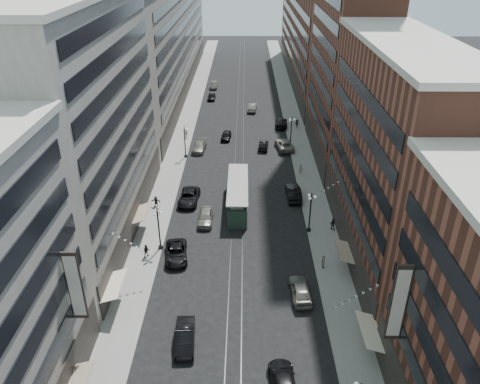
{
  "coord_description": "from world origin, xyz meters",
  "views": [
    {
      "loc": [
        0.89,
        -18.46,
        33.12
      ],
      "look_at": [
        0.36,
        33.4,
        5.0
      ],
      "focal_mm": 35.0,
      "sensor_mm": 36.0,
      "label": 1
    }
  ],
  "objects_px": {
    "car_14": "(253,107)",
    "pedestrian_9": "(297,124)",
    "lamppost_sw_mid": "(185,141)",
    "pedestrian_6": "(186,134)",
    "lamppost_se_mid": "(291,131)",
    "pedestrian_5": "(156,201)",
    "car_extra_1": "(264,145)",
    "car_11": "(284,144)",
    "pedestrian_7": "(333,224)",
    "pedestrian_8": "(300,169)",
    "car_2": "(176,253)",
    "car_10": "(293,192)",
    "car_extra_0": "(214,85)",
    "car_7": "(189,197)",
    "car_9": "(211,96)",
    "car_12": "(281,123)",
    "pedestrian_4": "(323,261)",
    "car_6": "(283,382)",
    "lamppost_sw_far": "(159,228)",
    "car_13": "(226,136)",
    "car_4": "(300,290)",
    "streetcar": "(238,195)",
    "pedestrian_2": "(147,251)",
    "car_extra_2": "(206,217)",
    "car_5": "(185,337)",
    "car_8": "(199,147)"
  },
  "relations": [
    {
      "from": "car_2",
      "to": "car_4",
      "type": "distance_m",
      "value": 15.31
    },
    {
      "from": "pedestrian_5",
      "to": "car_extra_1",
      "type": "height_order",
      "value": "pedestrian_5"
    },
    {
      "from": "lamppost_sw_mid",
      "to": "car_14",
      "type": "bearing_deg",
      "value": 64.7
    },
    {
      "from": "car_5",
      "to": "car_10",
      "type": "bearing_deg",
      "value": 61.73
    },
    {
      "from": "pedestrian_9",
      "to": "car_14",
      "type": "bearing_deg",
      "value": 133.18
    },
    {
      "from": "car_extra_0",
      "to": "car_extra_2",
      "type": "height_order",
      "value": "car_extra_2"
    },
    {
      "from": "pedestrian_6",
      "to": "pedestrian_9",
      "type": "xyz_separation_m",
      "value": [
        21.28,
        5.4,
        0.11
      ]
    },
    {
      "from": "lamppost_se_mid",
      "to": "car_9",
      "type": "relative_size",
      "value": 1.29
    },
    {
      "from": "pedestrian_5",
      "to": "pedestrian_7",
      "type": "xyz_separation_m",
      "value": [
        23.7,
        -5.71,
        0.06
      ]
    },
    {
      "from": "pedestrian_8",
      "to": "lamppost_sw_mid",
      "type": "bearing_deg",
      "value": -16.04
    },
    {
      "from": "pedestrian_5",
      "to": "pedestrian_8",
      "type": "relative_size",
      "value": 0.81
    },
    {
      "from": "car_6",
      "to": "pedestrian_4",
      "type": "height_order",
      "value": "pedestrian_4"
    },
    {
      "from": "car_4",
      "to": "car_11",
      "type": "height_order",
      "value": "car_4"
    },
    {
      "from": "car_2",
      "to": "pedestrian_8",
      "type": "bearing_deg",
      "value": 45.6
    },
    {
      "from": "lamppost_sw_mid",
      "to": "lamppost_sw_far",
      "type": "bearing_deg",
      "value": -90.0
    },
    {
      "from": "car_11",
      "to": "car_5",
      "type": "bearing_deg",
      "value": 67.41
    },
    {
      "from": "pedestrian_8",
      "to": "car_extra_1",
      "type": "relative_size",
      "value": 0.42
    },
    {
      "from": "lamppost_sw_far",
      "to": "pedestrian_7",
      "type": "bearing_deg",
      "value": 11.61
    },
    {
      "from": "car_9",
      "to": "car_extra_1",
      "type": "height_order",
      "value": "car_extra_1"
    },
    {
      "from": "lamppost_sw_mid",
      "to": "lamppost_se_mid",
      "type": "relative_size",
      "value": 1.0
    },
    {
      "from": "streetcar",
      "to": "car_7",
      "type": "relative_size",
      "value": 2.2
    },
    {
      "from": "car_2",
      "to": "car_10",
      "type": "distance_m",
      "value": 21.07
    },
    {
      "from": "car_4",
      "to": "car_11",
      "type": "relative_size",
      "value": 0.84
    },
    {
      "from": "pedestrian_7",
      "to": "pedestrian_8",
      "type": "height_order",
      "value": "pedestrian_8"
    },
    {
      "from": "car_5",
      "to": "car_10",
      "type": "distance_m",
      "value": 30.63
    },
    {
      "from": "lamppost_sw_mid",
      "to": "car_14",
      "type": "xyz_separation_m",
      "value": [
        11.83,
        25.03,
        -2.29
      ]
    },
    {
      "from": "car_14",
      "to": "pedestrian_6",
      "type": "xyz_separation_m",
      "value": [
        -12.66,
        -16.31,
        0.12
      ]
    },
    {
      "from": "car_13",
      "to": "pedestrian_7",
      "type": "bearing_deg",
      "value": -59.43
    },
    {
      "from": "car_7",
      "to": "car_9",
      "type": "relative_size",
      "value": 1.35
    },
    {
      "from": "car_2",
      "to": "car_4",
      "type": "height_order",
      "value": "car_4"
    },
    {
      "from": "streetcar",
      "to": "car_14",
      "type": "distance_m",
      "value": 41.47
    },
    {
      "from": "car_13",
      "to": "pedestrian_6",
      "type": "distance_m",
      "value": 7.49
    },
    {
      "from": "car_5",
      "to": "car_14",
      "type": "xyz_separation_m",
      "value": [
        7.13,
        67.05,
        -0.01
      ]
    },
    {
      "from": "car_14",
      "to": "car_11",
      "type": "bearing_deg",
      "value": 109.62
    },
    {
      "from": "car_12",
      "to": "car_11",
      "type": "bearing_deg",
      "value": 92.95
    },
    {
      "from": "car_9",
      "to": "car_12",
      "type": "bearing_deg",
      "value": -48.72
    },
    {
      "from": "car_5",
      "to": "car_7",
      "type": "distance_m",
      "value": 26.67
    },
    {
      "from": "pedestrian_8",
      "to": "car_extra_1",
      "type": "xyz_separation_m",
      "value": [
        -5.44,
        10.54,
        -0.34
      ]
    },
    {
      "from": "pedestrian_5",
      "to": "pedestrian_8",
      "type": "xyz_separation_m",
      "value": [
        21.2,
        10.44,
        0.17
      ]
    },
    {
      "from": "lamppost_sw_mid",
      "to": "pedestrian_5",
      "type": "bearing_deg",
      "value": -97.53
    },
    {
      "from": "car_14",
      "to": "pedestrian_9",
      "type": "xyz_separation_m",
      "value": [
        8.62,
        -10.91,
        0.23
      ]
    },
    {
      "from": "car_extra_0",
      "to": "car_7",
      "type": "bearing_deg",
      "value": -89.71
    },
    {
      "from": "lamppost_sw_mid",
      "to": "pedestrian_4",
      "type": "xyz_separation_m",
      "value": [
        19.1,
        -30.62,
        -2.11
      ]
    },
    {
      "from": "car_12",
      "to": "car_extra_2",
      "type": "distance_m",
      "value": 38.29
    },
    {
      "from": "pedestrian_2",
      "to": "pedestrian_4",
      "type": "bearing_deg",
      "value": -26.68
    },
    {
      "from": "car_6",
      "to": "car_4",
      "type": "bearing_deg",
      "value": -106.18
    },
    {
      "from": "streetcar",
      "to": "pedestrian_7",
      "type": "bearing_deg",
      "value": -26.97
    },
    {
      "from": "streetcar",
      "to": "pedestrian_4",
      "type": "distance_m",
      "value": 17.38
    },
    {
      "from": "car_11",
      "to": "pedestrian_7",
      "type": "xyz_separation_m",
      "value": [
        4.23,
        -26.6,
        0.14
      ]
    },
    {
      "from": "pedestrian_4",
      "to": "car_8",
      "type": "height_order",
      "value": "pedestrian_4"
    }
  ]
}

